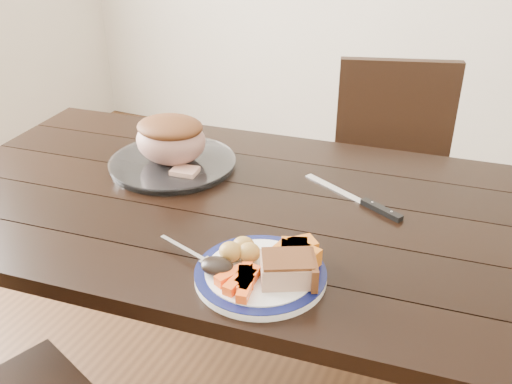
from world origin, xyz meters
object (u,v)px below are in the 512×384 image
at_px(dining_table, 232,230).
at_px(carving_knife, 369,204).
at_px(pork_slice, 287,270).
at_px(roast_joint, 171,141).
at_px(serving_platter, 173,164).
at_px(fork, 193,254).
at_px(dinner_plate, 260,275).
at_px(chair_far, 392,179).

xyz_separation_m(dining_table, carving_knife, (0.33, 0.12, 0.10)).
xyz_separation_m(pork_slice, roast_joint, (-0.51, 0.37, 0.04)).
distance_m(serving_platter, roast_joint, 0.07).
distance_m(pork_slice, fork, 0.22).
bearing_deg(fork, dinner_plate, 20.13).
xyz_separation_m(serving_platter, carving_knife, (0.57, 0.02, -0.00)).
distance_m(serving_platter, pork_slice, 0.63).
height_order(chair_far, fork, chair_far).
bearing_deg(dining_table, dinner_plate, -52.52).
xyz_separation_m(pork_slice, carving_knife, (0.06, 0.39, -0.04)).
bearing_deg(pork_slice, fork, -178.86).
relative_size(dinner_plate, fork, 1.56).
xyz_separation_m(dinner_plate, carving_knife, (0.12, 0.39, -0.00)).
bearing_deg(dinner_plate, pork_slice, -4.76).
distance_m(dinner_plate, roast_joint, 0.58).
height_order(serving_platter, carving_knife, serving_platter).
relative_size(dining_table, carving_knife, 5.67).
relative_size(dinner_plate, pork_slice, 2.60).
bearing_deg(serving_platter, fork, -52.35).
xyz_separation_m(chair_far, pork_slice, (-0.00, -1.01, 0.27)).
xyz_separation_m(dining_table, fork, (0.05, -0.28, 0.11)).
height_order(serving_platter, pork_slice, pork_slice).
bearing_deg(chair_far, roast_joint, 33.04).
xyz_separation_m(dining_table, roast_joint, (-0.24, 0.10, 0.17)).
height_order(chair_far, pork_slice, chair_far).
distance_m(dining_table, dinner_plate, 0.35).
bearing_deg(carving_knife, serving_platter, -152.80).
bearing_deg(roast_joint, dining_table, -22.55).
bearing_deg(chair_far, dining_table, 51.54).
bearing_deg(serving_platter, chair_far, 51.25).
distance_m(fork, carving_knife, 0.48).
height_order(dinner_plate, fork, fork).
bearing_deg(dining_table, carving_knife, 19.38).
bearing_deg(serving_platter, roast_joint, 90.00).
height_order(pork_slice, carving_knife, pork_slice).
bearing_deg(pork_slice, chair_far, 89.78).
distance_m(dinner_plate, serving_platter, 0.58).
height_order(chair_far, dinner_plate, chair_far).
relative_size(fork, carving_knife, 0.59).
height_order(fork, roast_joint, roast_joint).
relative_size(roast_joint, carving_knife, 0.68).
height_order(dining_table, chair_far, chair_far).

